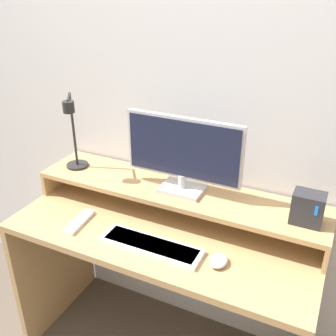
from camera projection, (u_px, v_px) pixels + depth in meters
name	position (u px, v px, depth m)	size (l,w,h in m)	color
wall_back	(195.00, 97.00, 1.72)	(6.00, 0.05, 2.50)	silver
desk	(163.00, 268.00, 1.77)	(1.32, 0.57, 0.75)	tan
monitor_shelf	(177.00, 192.00, 1.75)	(1.32, 0.29, 0.12)	tan
monitor	(183.00, 153.00, 1.65)	(0.52, 0.14, 0.34)	#BCBCC1
desk_lamp	(73.00, 135.00, 1.82)	(0.15, 0.18, 0.37)	black
router_dock	(308.00, 208.00, 1.48)	(0.12, 0.09, 0.13)	#28282D
keyboard	(151.00, 245.00, 1.56)	(0.42, 0.12, 0.02)	white
mouse	(219.00, 261.00, 1.47)	(0.07, 0.09, 0.03)	silver
remote_control	(79.00, 222.00, 1.71)	(0.07, 0.19, 0.02)	white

